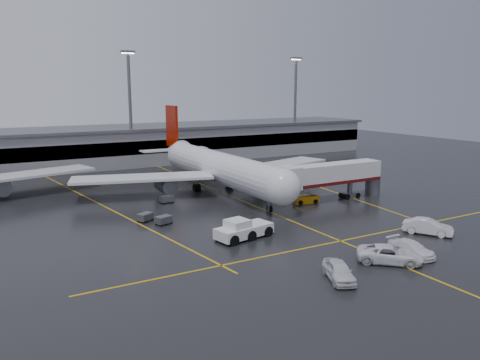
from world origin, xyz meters
TOP-DOWN VIEW (x-y plane):
  - ground at (0.00, 0.00)m, footprint 220.00×220.00m
  - apron_line_centre at (0.00, 0.00)m, footprint 0.25×90.00m
  - apron_line_stop at (0.00, -22.00)m, footprint 60.00×0.25m
  - apron_line_left at (-20.00, 10.00)m, footprint 9.99×69.35m
  - apron_line_right at (18.00, 10.00)m, footprint 7.57×69.64m
  - terminal at (0.00, 47.93)m, footprint 122.00×19.00m
  - light_mast_mid at (-5.00, 42.00)m, footprint 3.00×1.20m
  - light_mast_right at (40.00, 42.00)m, footprint 3.00×1.20m
  - main_airliner at (0.00, 9.70)m, footprint 48.80×45.60m
  - jet_bridge at (11.87, -6.00)m, footprint 19.90×3.40m
  - pushback_tractor at (-9.36, -15.59)m, footprint 7.48×4.20m
  - belt_loader at (7.87, -5.22)m, footprint 3.99×2.44m
  - service_van_a at (-0.39, -29.70)m, footprint 6.81×6.58m
  - service_van_b at (3.22, -29.31)m, footprint 2.25×5.42m
  - service_van_c at (10.87, -25.18)m, footprint 4.75×5.88m
  - service_van_d at (-7.76, -30.50)m, footprint 3.92×5.52m
  - baggage_cart_a at (-15.35, -5.45)m, footprint 2.31×1.87m
  - baggage_cart_b at (-16.97, -2.89)m, footprint 2.38×2.13m
  - baggage_cart_c at (-10.81, 5.40)m, footprint 2.12×1.49m

SIDE VIEW (x-z plane):
  - ground at x=0.00m, z-range 0.00..0.00m
  - apron_line_centre at x=0.00m, z-range 0.00..0.02m
  - apron_line_stop at x=0.00m, z-range 0.00..0.02m
  - apron_line_left at x=-20.00m, z-range 0.00..0.02m
  - apron_line_right at x=18.00m, z-range 0.00..0.02m
  - belt_loader at x=7.87m, z-range -0.60..1.76m
  - baggage_cart_a at x=-15.35m, z-range 0.07..1.19m
  - baggage_cart_b at x=-16.97m, z-range 0.07..1.19m
  - baggage_cart_c at x=-10.81m, z-range 0.07..1.19m
  - service_van_b at x=3.22m, z-range 0.00..1.57m
  - service_van_d at x=-7.76m, z-range 0.00..1.75m
  - service_van_a at x=-0.39m, z-range 0.00..1.80m
  - service_van_c at x=10.87m, z-range 0.00..1.88m
  - pushback_tractor at x=-9.36m, z-range -0.26..2.27m
  - jet_bridge at x=11.87m, z-range 0.91..6.96m
  - main_airliner at x=0.00m, z-range -2.84..11.26m
  - terminal at x=0.00m, z-range 0.02..8.62m
  - light_mast_mid at x=-5.00m, z-range 1.75..27.20m
  - light_mast_right at x=40.00m, z-range 1.75..27.20m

